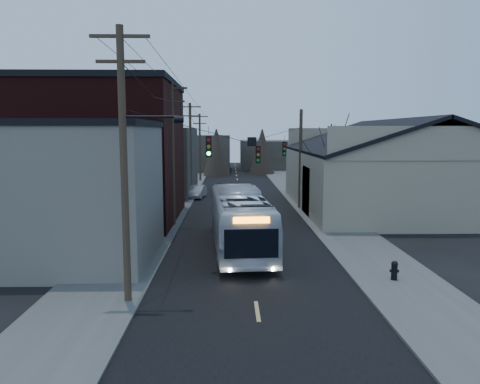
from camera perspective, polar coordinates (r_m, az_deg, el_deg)
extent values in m
plane|color=black|center=(16.14, 2.56, -16.99)|extent=(160.00, 160.00, 0.00)
cube|color=black|center=(45.17, 0.05, -1.06)|extent=(9.00, 110.00, 0.02)
cube|color=#474744|center=(45.48, -8.17, -1.01)|extent=(4.00, 110.00, 0.12)
cube|color=#474744|center=(45.77, 8.21, -0.96)|extent=(4.00, 110.00, 0.12)
cube|color=#6D655B|center=(25.18, -19.74, -0.25)|extent=(8.00, 8.00, 7.00)
cube|color=black|center=(35.85, -15.82, 4.47)|extent=(10.00, 12.00, 10.00)
cube|color=#37322C|center=(51.47, -10.76, 3.76)|extent=(9.00, 14.00, 7.00)
cube|color=gray|center=(42.27, 18.12, 1.39)|extent=(16.00, 20.00, 5.00)
cube|color=black|center=(40.91, 13.01, 6.72)|extent=(8.16, 20.60, 2.86)
cube|color=black|center=(43.56, 23.33, 6.33)|extent=(8.16, 20.60, 2.86)
cube|color=#37322C|center=(79.90, -4.84, 4.76)|extent=(10.00, 12.00, 6.00)
cube|color=#37322C|center=(85.14, 4.17, 4.59)|extent=(12.00, 14.00, 5.00)
cone|color=black|center=(35.60, 10.95, 2.34)|extent=(0.40, 0.40, 7.20)
cylinder|color=#382B1E|center=(18.16, -13.96, 2.73)|extent=(0.28, 0.28, 10.50)
cube|color=#382B1E|center=(18.43, -14.45, 17.93)|extent=(2.20, 0.12, 0.12)
cylinder|color=#382B1E|center=(32.95, -8.23, 4.44)|extent=(0.28, 0.28, 10.00)
cube|color=#382B1E|center=(33.04, -8.38, 12.43)|extent=(2.20, 0.12, 0.12)
cylinder|color=#382B1E|center=(47.87, -6.05, 5.08)|extent=(0.28, 0.28, 9.50)
cube|color=#382B1E|center=(47.89, -6.12, 10.29)|extent=(2.20, 0.12, 0.12)
cylinder|color=#382B1E|center=(62.83, -4.91, 5.41)|extent=(0.28, 0.28, 9.00)
cube|color=#382B1E|center=(62.82, -4.95, 9.15)|extent=(2.20, 0.12, 0.12)
cylinder|color=#382B1E|center=(40.19, 7.37, 3.91)|extent=(0.28, 0.28, 8.50)
cube|color=black|center=(22.20, -3.83, 5.55)|extent=(0.28, 0.20, 1.00)
cube|color=black|center=(26.74, 2.21, 4.59)|extent=(0.28, 0.20, 1.00)
cube|color=black|center=(32.91, 5.43, 5.27)|extent=(0.28, 0.20, 1.00)
imported|color=silver|center=(26.59, -0.04, -3.41)|extent=(3.60, 12.17, 3.34)
imported|color=#96989D|center=(47.22, -5.23, 0.04)|extent=(1.80, 3.96, 1.26)
cylinder|color=black|center=(22.12, 18.29, -9.26)|extent=(0.27, 0.27, 0.68)
sphere|color=black|center=(22.02, 18.33, -8.34)|extent=(0.29, 0.29, 0.29)
cylinder|color=black|center=(22.11, 18.30, -9.12)|extent=(0.41, 0.18, 0.14)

